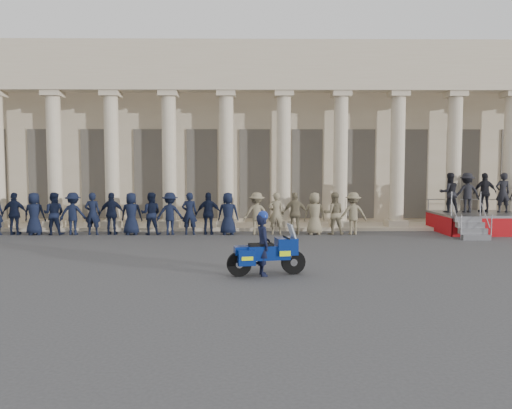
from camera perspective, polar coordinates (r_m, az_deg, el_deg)
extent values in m
plane|color=#3B3B3E|center=(15.03, 0.14, -6.65)|extent=(90.00, 90.00, 0.00)
cube|color=#C3B192|center=(29.81, -0.23, 7.36)|extent=(40.00, 10.00, 9.00)
cube|color=#C3B192|center=(23.72, -0.13, -2.51)|extent=(40.00, 2.60, 0.15)
cube|color=#C3B192|center=(23.11, -0.12, 14.03)|extent=(35.80, 1.00, 1.00)
cube|color=#C3B192|center=(23.33, -0.12, 16.69)|extent=(35.80, 1.00, 1.20)
cube|color=#C3B192|center=(24.57, -21.86, -2.05)|extent=(0.90, 0.90, 0.30)
cylinder|color=#C3B192|center=(24.45, -22.05, 4.84)|extent=(0.64, 0.64, 5.60)
cube|color=#C3B192|center=(24.68, -22.23, 11.64)|extent=(0.85, 0.85, 0.24)
cube|color=#C3B192|center=(23.75, -16.01, -2.11)|extent=(0.90, 0.90, 0.30)
cylinder|color=#C3B192|center=(23.63, -16.15, 5.02)|extent=(0.64, 0.64, 5.60)
cube|color=#C3B192|center=(23.86, -16.29, 12.05)|extent=(0.85, 0.85, 0.24)
cube|color=#C3B192|center=(23.20, -9.80, -2.16)|extent=(0.90, 0.90, 0.30)
cylinder|color=#C3B192|center=(23.07, -9.89, 5.15)|extent=(0.64, 0.64, 5.60)
cube|color=#C3B192|center=(23.31, -9.98, 12.34)|extent=(0.85, 0.85, 0.24)
cube|color=#C3B192|center=(22.93, -3.37, -2.18)|extent=(0.90, 0.90, 0.30)
cylinder|color=#C3B192|center=(22.79, -3.40, 5.21)|extent=(0.64, 0.64, 5.60)
cube|color=#C3B192|center=(23.04, -3.43, 12.49)|extent=(0.85, 0.85, 0.24)
cube|color=#C3B192|center=(22.95, 3.14, -2.17)|extent=(0.90, 0.90, 0.30)
cylinder|color=#C3B192|center=(22.82, 3.16, 5.21)|extent=(0.64, 0.64, 5.60)
cube|color=#C3B192|center=(23.06, 3.19, 12.49)|extent=(0.85, 0.85, 0.24)
cube|color=#C3B192|center=(23.26, 9.54, -2.14)|extent=(0.90, 0.90, 0.30)
cylinder|color=#C3B192|center=(23.13, 9.63, 5.15)|extent=(0.64, 0.64, 5.60)
cube|color=#C3B192|center=(23.37, 9.72, 12.32)|extent=(0.85, 0.85, 0.24)
cube|color=#C3B192|center=(23.86, 15.71, -2.08)|extent=(0.90, 0.90, 0.30)
cylinder|color=#C3B192|center=(23.73, 15.84, 5.02)|extent=(0.64, 0.64, 5.60)
cube|color=#C3B192|center=(23.96, 15.98, 12.02)|extent=(0.85, 0.85, 0.24)
cube|color=#C3B192|center=(24.71, 21.51, -2.00)|extent=(0.90, 0.90, 0.30)
cylinder|color=#C3B192|center=(24.59, 21.69, 4.85)|extent=(0.64, 0.64, 5.60)
cube|color=#C3B192|center=(24.81, 21.87, 11.60)|extent=(0.85, 0.85, 0.24)
cube|color=#C3B192|center=(25.80, 26.87, -1.92)|extent=(0.90, 0.90, 0.30)
cylinder|color=#C3B192|center=(25.68, 27.08, 4.65)|extent=(0.64, 0.64, 5.60)
cube|color=black|center=(26.81, -23.02, 3.23)|extent=(1.30, 0.12, 4.20)
cube|color=black|center=(25.93, -17.69, 3.34)|extent=(1.30, 0.12, 4.20)
cube|color=black|center=(25.29, -12.04, 3.43)|extent=(1.30, 0.12, 4.20)
cube|color=black|center=(24.90, -6.16, 3.49)|extent=(1.30, 0.12, 4.20)
cube|color=black|center=(24.78, -0.15, 3.51)|extent=(1.30, 0.12, 4.20)
cube|color=black|center=(24.94, 5.84, 3.49)|extent=(1.30, 0.12, 4.20)
cube|color=black|center=(25.36, 11.70, 3.44)|extent=(1.30, 0.12, 4.20)
cube|color=black|center=(26.04, 17.31, 3.35)|extent=(1.30, 0.12, 4.20)
cube|color=black|center=(26.95, 22.58, 3.24)|extent=(1.30, 0.12, 4.20)
imported|color=black|center=(23.49, -25.85, -0.96)|extent=(1.06, 0.44, 1.81)
imported|color=black|center=(23.15, -24.01, -0.97)|extent=(0.88, 0.57, 1.81)
imported|color=black|center=(22.83, -22.11, -0.98)|extent=(0.88, 0.68, 1.81)
imported|color=black|center=(22.54, -20.16, -0.99)|extent=(1.17, 0.67, 1.81)
imported|color=black|center=(22.28, -18.17, -1.00)|extent=(0.66, 0.43, 1.81)
imported|color=black|center=(22.05, -16.13, -1.01)|extent=(1.06, 0.44, 1.81)
imported|color=black|center=(21.84, -14.05, -1.02)|extent=(0.88, 0.57, 1.81)
imported|color=black|center=(21.67, -11.93, -1.02)|extent=(0.88, 0.68, 1.81)
imported|color=black|center=(21.52, -9.79, -1.03)|extent=(1.17, 0.67, 1.81)
imported|color=black|center=(21.40, -7.61, -1.03)|extent=(0.66, 0.43, 1.81)
imported|color=black|center=(21.32, -5.42, -1.04)|extent=(1.06, 0.44, 1.81)
imported|color=black|center=(21.26, -3.21, -1.04)|extent=(0.88, 0.57, 1.81)
imported|color=#7C7055|center=(21.24, 0.09, -1.04)|extent=(1.17, 0.67, 1.81)
imported|color=#7C7055|center=(21.27, 2.31, -1.03)|extent=(0.66, 0.43, 1.81)
imported|color=#7C7055|center=(21.33, 4.52, -1.03)|extent=(1.06, 0.44, 1.81)
imported|color=#7C7055|center=(21.41, 6.71, -1.02)|extent=(0.88, 0.57, 1.81)
imported|color=#7C7055|center=(21.53, 8.88, -1.02)|extent=(0.88, 0.68, 1.81)
imported|color=#7C7055|center=(21.69, 11.03, -1.01)|extent=(1.17, 0.67, 1.81)
cube|color=gray|center=(24.26, 24.83, -0.98)|extent=(4.29, 3.06, 0.10)
cube|color=#A30D12|center=(22.95, 26.41, -2.38)|extent=(4.29, 0.04, 0.77)
cube|color=#A30D12|center=(23.47, 20.10, -2.07)|extent=(0.04, 3.06, 0.77)
cube|color=gray|center=(21.49, 23.83, -3.46)|extent=(1.10, 0.28, 0.22)
cube|color=gray|center=(21.72, 23.54, -2.80)|extent=(1.10, 0.28, 0.22)
cube|color=gray|center=(21.95, 23.26, -2.15)|extent=(1.10, 0.28, 0.22)
cube|color=gray|center=(22.18, 22.98, -1.51)|extent=(1.10, 0.28, 0.22)
cylinder|color=gray|center=(25.56, 23.44, 0.54)|extent=(4.29, 0.04, 0.04)
imported|color=black|center=(23.74, 21.20, 1.27)|extent=(0.86, 0.67, 1.76)
imported|color=black|center=(24.05, 22.97, 1.26)|extent=(1.14, 0.65, 1.76)
imported|color=black|center=(24.38, 24.69, 1.24)|extent=(1.03, 0.43, 1.76)
imported|color=black|center=(24.73, 26.37, 1.23)|extent=(0.64, 0.42, 1.76)
cylinder|color=black|center=(13.39, 4.28, -6.58)|extent=(0.66, 0.25, 0.64)
cylinder|color=black|center=(13.09, -1.94, -6.83)|extent=(0.66, 0.25, 0.64)
cube|color=navy|center=(13.18, 1.41, -5.50)|extent=(1.18, 0.61, 0.37)
cube|color=navy|center=(13.27, 3.47, -4.76)|extent=(0.62, 0.60, 0.44)
cube|color=silver|center=(13.30, 3.47, -5.71)|extent=(0.26, 0.33, 0.12)
cube|color=#B2BFCC|center=(13.26, 4.17, -3.32)|extent=(0.28, 0.48, 0.52)
cube|color=black|center=(13.11, 0.58, -4.69)|extent=(0.68, 0.44, 0.10)
cube|color=navy|center=(13.03, -1.74, -5.26)|extent=(0.40, 0.39, 0.21)
cube|color=navy|center=(12.77, -1.07, -6.12)|extent=(0.47, 0.29, 0.39)
cube|color=#D9FC0D|center=(12.77, -1.07, -6.12)|extent=(0.33, 0.28, 0.10)
cube|color=navy|center=(13.37, -1.54, -5.66)|extent=(0.47, 0.29, 0.39)
cube|color=#D9FC0D|center=(13.37, -1.54, -5.66)|extent=(0.33, 0.28, 0.10)
cylinder|color=silver|center=(13.37, -0.86, -6.72)|extent=(0.59, 0.20, 0.10)
cylinder|color=black|center=(13.23, 3.48, -3.76)|extent=(0.16, 0.68, 0.04)
imported|color=black|center=(13.12, 0.79, -4.62)|extent=(0.49, 0.65, 1.62)
sphere|color=navy|center=(13.02, 0.79, -1.31)|extent=(0.28, 0.28, 0.28)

